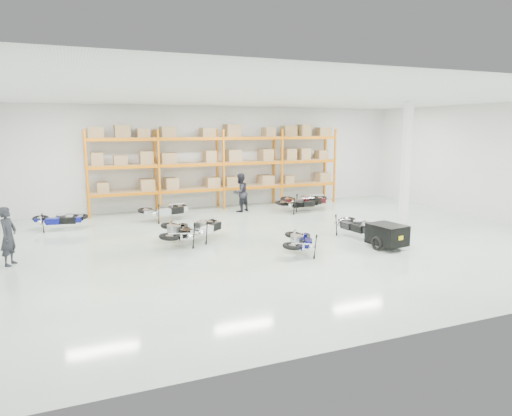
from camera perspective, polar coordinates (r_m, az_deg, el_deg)
name	(u,v)px	position (r m, az deg, el deg)	size (l,w,h in m)	color
room	(283,170)	(14.35, 3.43, 4.72)	(18.00, 18.00, 18.00)	#B7CBBA
pallet_rack	(221,158)	(20.35, -4.46, 6.29)	(11.28, 0.98, 3.62)	orange
structural_column	(406,164)	(17.61, 18.22, 5.22)	(0.25, 0.25, 4.50)	white
moto_blue_centre	(300,238)	(13.07, 5.50, -3.71)	(0.70, 1.58, 0.96)	#080A54
moto_silver_left	(203,224)	(14.75, -6.67, -1.99)	(0.76, 1.70, 1.04)	silver
moto_black_far_left	(177,228)	(14.18, -9.86, -2.44)	(0.80, 1.79, 1.09)	black
moto_touring_right	(356,222)	(15.38, 12.42, -1.71)	(0.74, 1.66, 1.01)	black
trailer	(387,235)	(14.14, 16.06, -3.24)	(0.97, 1.77, 0.73)	black
moto_back_a	(59,216)	(17.51, -23.39, -0.95)	(0.71, 1.60, 0.98)	navy
moto_back_b	(165,207)	(18.01, -11.25, 0.12)	(0.78, 1.75, 1.07)	#AEB3B8
moto_back_c	(299,200)	(19.50, 5.39, 0.95)	(0.74, 1.67, 1.02)	black
moto_back_d	(305,197)	(20.12, 6.16, 1.35)	(0.81, 1.82, 1.11)	#3E0C12
person_left	(8,236)	(13.57, -28.56, -3.11)	(0.57, 0.37, 1.55)	#22232A
person_back	(240,193)	(19.52, -1.99, 1.93)	(0.80, 0.63, 1.65)	black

